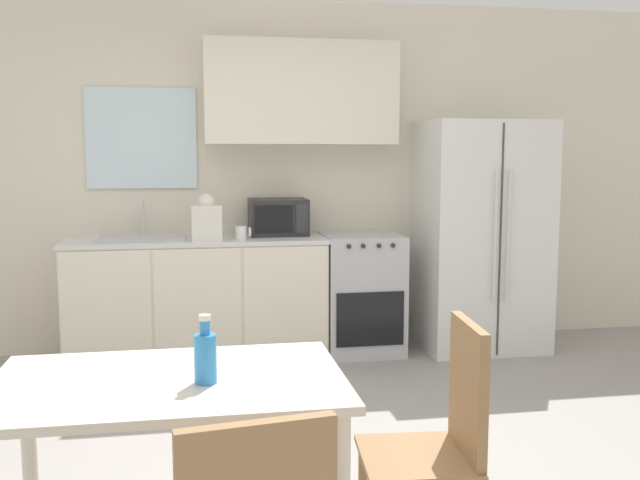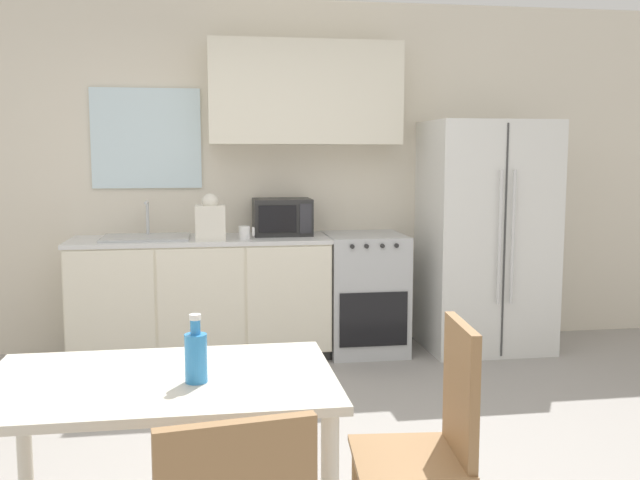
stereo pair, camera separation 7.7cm
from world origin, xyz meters
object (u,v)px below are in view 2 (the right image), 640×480
(microwave, at_px, (282,217))
(coffee_mug, at_px, (245,233))
(refrigerator, at_px, (485,236))
(dining_chair_side, at_px, (436,431))
(dining_table, at_px, (161,411))
(drink_bottle, at_px, (196,355))
(oven_range, at_px, (364,293))

(microwave, xyz_separation_m, coffee_mug, (-0.29, -0.24, -0.09))
(refrigerator, bearing_deg, dining_chair_side, -114.86)
(dining_table, relative_size, drink_bottle, 5.15)
(oven_range, distance_m, dining_table, 3.22)
(microwave, relative_size, dining_chair_side, 0.47)
(refrigerator, height_order, dining_table, refrigerator)
(dining_table, bearing_deg, coffee_mug, 81.16)
(dining_chair_side, bearing_deg, drink_bottle, 98.85)
(dining_chair_side, bearing_deg, refrigerator, -19.58)
(microwave, distance_m, coffee_mug, 0.39)
(dining_table, relative_size, dining_chair_side, 1.26)
(oven_range, height_order, coffee_mug, coffee_mug)
(oven_range, height_order, drink_bottle, drink_bottle)
(coffee_mug, height_order, dining_table, coffee_mug)
(coffee_mug, bearing_deg, dining_chair_side, -79.38)
(oven_range, distance_m, microwave, 0.86)
(oven_range, bearing_deg, dining_chair_side, -97.54)
(refrigerator, relative_size, coffee_mug, 15.39)
(microwave, height_order, coffee_mug, microwave)
(coffee_mug, xyz_separation_m, drink_bottle, (-0.31, -2.86, -0.09))
(oven_range, bearing_deg, dining_table, -114.79)
(dining_table, xyz_separation_m, drink_bottle, (0.12, -0.07, 0.21))
(coffee_mug, bearing_deg, drink_bottle, -96.25)
(microwave, relative_size, coffee_mug, 3.80)
(oven_range, height_order, refrigerator, refrigerator)
(drink_bottle, bearing_deg, dining_chair_side, 3.57)
(oven_range, relative_size, drink_bottle, 4.01)
(drink_bottle, bearing_deg, microwave, 78.93)
(microwave, bearing_deg, dining_chair_side, -85.62)
(refrigerator, distance_m, coffee_mug, 1.87)
(dining_table, distance_m, dining_chair_side, 0.97)
(refrigerator, distance_m, drink_bottle, 3.66)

